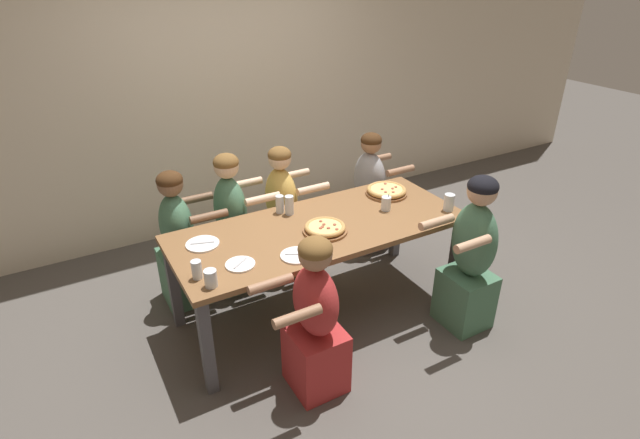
# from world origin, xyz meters

# --- Properties ---
(ground_plane) EXTENTS (18.00, 18.00, 0.00)m
(ground_plane) POSITION_xyz_m (0.00, 0.00, 0.00)
(ground_plane) COLOR #514C47
(ground_plane) RESTS_ON ground
(restaurant_back_panel) EXTENTS (10.00, 0.06, 3.20)m
(restaurant_back_panel) POSITION_xyz_m (0.00, 1.79, 1.60)
(restaurant_back_panel) COLOR beige
(restaurant_back_panel) RESTS_ON ground
(dining_table) EXTENTS (2.12, 0.87, 0.74)m
(dining_table) POSITION_xyz_m (0.00, 0.00, 0.67)
(dining_table) COLOR brown
(dining_table) RESTS_ON ground
(pizza_board_main) EXTENTS (0.34, 0.34, 0.06)m
(pizza_board_main) POSITION_xyz_m (0.73, 0.20, 0.77)
(pizza_board_main) COLOR brown
(pizza_board_main) RESTS_ON dining_table
(pizza_board_second) EXTENTS (0.31, 0.31, 0.05)m
(pizza_board_second) POSITION_xyz_m (-0.01, -0.09, 0.77)
(pizza_board_second) COLOR brown
(pizza_board_second) RESTS_ON dining_table
(empty_plate_a) EXTENTS (0.21, 0.21, 0.02)m
(empty_plate_a) POSITION_xyz_m (-0.33, -0.28, 0.75)
(empty_plate_a) COLOR white
(empty_plate_a) RESTS_ON dining_table
(empty_plate_b) EXTENTS (0.19, 0.19, 0.02)m
(empty_plate_b) POSITION_xyz_m (-0.69, -0.20, 0.75)
(empty_plate_b) COLOR white
(empty_plate_b) RESTS_ON dining_table
(empty_plate_c) EXTENTS (0.22, 0.22, 0.02)m
(empty_plate_c) POSITION_xyz_m (-0.81, 0.16, 0.75)
(empty_plate_c) COLOR white
(empty_plate_c) RESTS_ON dining_table
(cocktail_glass_blue) EXTENTS (0.07, 0.07, 0.14)m
(cocktail_glass_blue) POSITION_xyz_m (0.56, -0.03, 0.79)
(cocktail_glass_blue) COLOR silver
(cocktail_glass_blue) RESTS_ON dining_table
(drinking_glass_a) EXTENTS (0.06, 0.06, 0.12)m
(drinking_glass_a) POSITION_xyz_m (-0.96, -0.21, 0.80)
(drinking_glass_a) COLOR silver
(drinking_glass_a) RESTS_ON dining_table
(drinking_glass_b) EXTENTS (0.06, 0.06, 0.14)m
(drinking_glass_b) POSITION_xyz_m (-0.16, 0.33, 0.80)
(drinking_glass_b) COLOR silver
(drinking_glass_b) RESTS_ON dining_table
(drinking_glass_c) EXTENTS (0.08, 0.08, 0.11)m
(drinking_glass_c) POSITION_xyz_m (-0.91, -0.33, 0.79)
(drinking_glass_c) COLOR silver
(drinking_glass_c) RESTS_ON dining_table
(drinking_glass_d) EXTENTS (0.07, 0.07, 0.15)m
(drinking_glass_d) POSITION_xyz_m (-0.11, 0.27, 0.82)
(drinking_glass_d) COLOR silver
(drinking_glass_d) RESTS_ON dining_table
(drinking_glass_e) EXTENTS (0.08, 0.08, 0.13)m
(drinking_glass_e) POSITION_xyz_m (0.97, -0.26, 0.80)
(drinking_glass_e) COLOR silver
(drinking_glass_e) RESTS_ON dining_table
(diner_far_left) EXTENTS (0.51, 0.40, 1.10)m
(diner_far_left) POSITION_xyz_m (-0.86, 0.65, 0.50)
(diner_far_left) COLOR #477556
(diner_far_left) RESTS_ON ground
(diner_far_midleft) EXTENTS (0.51, 0.40, 1.16)m
(diner_far_midleft) POSITION_xyz_m (-0.43, 0.65, 0.53)
(diner_far_midleft) COLOR #477556
(diner_far_midleft) RESTS_ON ground
(diner_far_right) EXTENTS (0.51, 0.40, 1.11)m
(diner_far_right) POSITION_xyz_m (0.89, 0.65, 0.50)
(diner_far_right) COLOR #99999E
(diner_far_right) RESTS_ON ground
(diner_near_midleft) EXTENTS (0.51, 0.40, 1.08)m
(diner_near_midleft) POSITION_xyz_m (-0.41, -0.65, 0.50)
(diner_near_midleft) COLOR #B22D2D
(diner_near_midleft) RESTS_ON ground
(diner_near_right) EXTENTS (0.51, 0.40, 1.19)m
(diner_near_right) POSITION_xyz_m (0.85, -0.65, 0.55)
(diner_near_right) COLOR #477556
(diner_near_right) RESTS_ON ground
(diner_far_center) EXTENTS (0.51, 0.40, 1.13)m
(diner_far_center) POSITION_xyz_m (0.01, 0.65, 0.52)
(diner_far_center) COLOR gold
(diner_far_center) RESTS_ON ground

